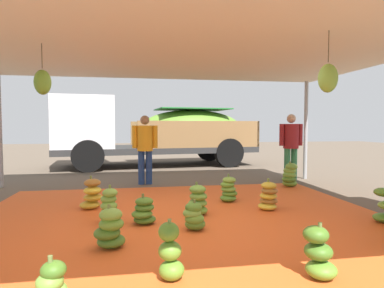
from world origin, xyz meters
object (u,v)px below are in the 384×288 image
at_px(banana_bunch_9, 194,217).
at_px(worker_0, 291,142).
at_px(banana_bunch_8, 229,190).
at_px(banana_bunch_10, 92,195).
at_px(banana_bunch_0, 319,254).
at_px(cargo_truck_main, 153,131).
at_px(banana_bunch_7, 110,207).
at_px(worker_1, 145,144).
at_px(banana_bunch_1, 198,201).
at_px(banana_bunch_5, 170,253).
at_px(banana_bunch_2, 268,197).
at_px(banana_bunch_6, 290,176).
at_px(banana_bunch_4, 51,288).
at_px(banana_bunch_13, 110,230).
at_px(banana_bunch_11, 144,211).

height_order(banana_bunch_9, worker_0, worker_0).
xyz_separation_m(banana_bunch_8, banana_bunch_10, (-2.46, -0.16, 0.02)).
height_order(banana_bunch_0, cargo_truck_main, cargo_truck_main).
height_order(banana_bunch_7, worker_1, worker_1).
height_order(banana_bunch_1, banana_bunch_5, banana_bunch_5).
relative_size(banana_bunch_0, banana_bunch_5, 0.94).
bearing_deg(banana_bunch_2, banana_bunch_5, -130.06).
bearing_deg(worker_0, worker_1, 178.67).
height_order(banana_bunch_6, cargo_truck_main, cargo_truck_main).
distance_m(banana_bunch_4, cargo_truck_main, 9.41).
bearing_deg(banana_bunch_9, banana_bunch_0, -60.37).
xyz_separation_m(banana_bunch_5, banana_bunch_8, (1.40, 2.97, -0.03)).
bearing_deg(cargo_truck_main, banana_bunch_7, -97.89).
height_order(banana_bunch_5, banana_bunch_13, banana_bunch_5).
xyz_separation_m(banana_bunch_10, banana_bunch_11, (0.86, -1.01, -0.06)).
bearing_deg(banana_bunch_10, banana_bunch_7, -67.32).
bearing_deg(banana_bunch_7, banana_bunch_1, 9.73).
relative_size(banana_bunch_1, banana_bunch_10, 0.92).
bearing_deg(banana_bunch_10, banana_bunch_1, -20.71).
bearing_deg(cargo_truck_main, banana_bunch_13, -96.31).
distance_m(banana_bunch_10, banana_bunch_13, 1.96).
xyz_separation_m(banana_bunch_4, banana_bunch_10, (-0.12, 3.20, 0.05)).
xyz_separation_m(banana_bunch_9, banana_bunch_13, (-1.08, -0.50, 0.04)).
xyz_separation_m(banana_bunch_13, worker_0, (4.27, 4.14, 0.79)).
height_order(banana_bunch_2, worker_1, worker_1).
relative_size(banana_bunch_6, worker_0, 0.34).
xyz_separation_m(banana_bunch_11, worker_1, (0.10, 3.33, 0.80)).
relative_size(banana_bunch_2, banana_bunch_5, 0.96).
relative_size(banana_bunch_10, cargo_truck_main, 0.08).
distance_m(banana_bunch_7, banana_bunch_8, 2.34).
height_order(banana_bunch_10, worker_0, worker_0).
distance_m(banana_bunch_13, worker_0, 6.00).
bearing_deg(banana_bunch_2, banana_bunch_9, -149.13).
height_order(banana_bunch_9, banana_bunch_11, banana_bunch_11).
xyz_separation_m(banana_bunch_11, banana_bunch_13, (-0.41, -0.90, 0.04)).
height_order(banana_bunch_5, banana_bunch_9, banana_bunch_5).
relative_size(banana_bunch_1, banana_bunch_9, 1.24).
distance_m(banana_bunch_13, cargo_truck_main, 8.10).
bearing_deg(banana_bunch_11, banana_bunch_8, 36.16).
xyz_separation_m(banana_bunch_1, worker_1, (-0.76, 2.97, 0.75)).
height_order(banana_bunch_4, banana_bunch_8, banana_bunch_8).
relative_size(banana_bunch_5, worker_1, 0.33).
bearing_deg(banana_bunch_0, banana_bunch_4, -175.22).
bearing_deg(banana_bunch_0, banana_bunch_9, 119.63).
bearing_deg(banana_bunch_8, cargo_truck_main, 100.82).
bearing_deg(banana_bunch_2, banana_bunch_7, -172.74).
relative_size(banana_bunch_9, banana_bunch_13, 0.83).
height_order(banana_bunch_1, worker_0, worker_0).
xyz_separation_m(banana_bunch_6, banana_bunch_13, (-3.82, -3.26, -0.05)).
bearing_deg(banana_bunch_8, banana_bunch_5, -115.24).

